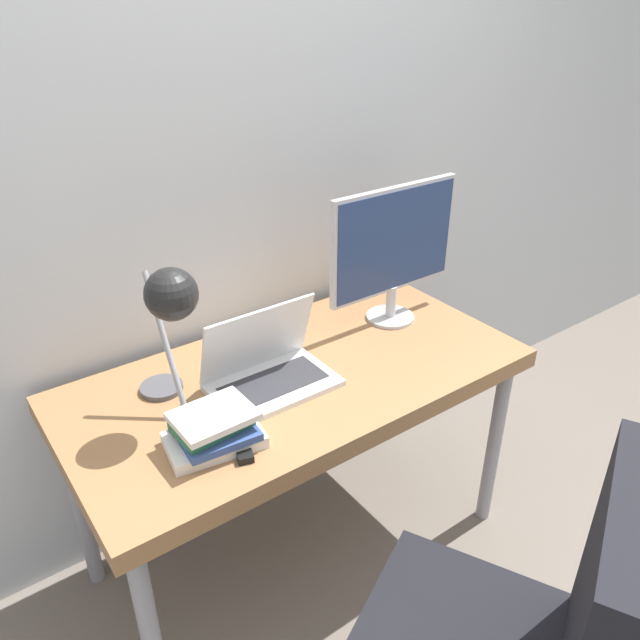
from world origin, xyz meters
name	(u,v)px	position (x,y,z in m)	size (l,w,h in m)	color
ground_plane	(362,614)	(0.00, 0.00, 0.00)	(12.00, 12.00, 0.00)	#70665B
wall_back	(219,167)	(0.00, 0.77, 1.30)	(8.00, 0.05, 2.60)	silver
desk	(297,391)	(0.00, 0.35, 0.69)	(1.42, 0.71, 0.75)	#996B42
laptop	(268,369)	(-0.10, 0.35, 0.80)	(0.36, 0.24, 0.24)	silver
monitor	(394,247)	(0.47, 0.45, 1.03)	(0.52, 0.17, 0.48)	#B7B7BC
desk_lamp	(170,306)	(-0.37, 0.36, 1.10)	(0.14, 0.30, 0.45)	#4C4C51
book_stack	(214,430)	(-0.36, 0.20, 0.80)	(0.27, 0.19, 0.10)	silver
tv_remote	(240,443)	(-0.31, 0.15, 0.76)	(0.08, 0.15, 0.02)	black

